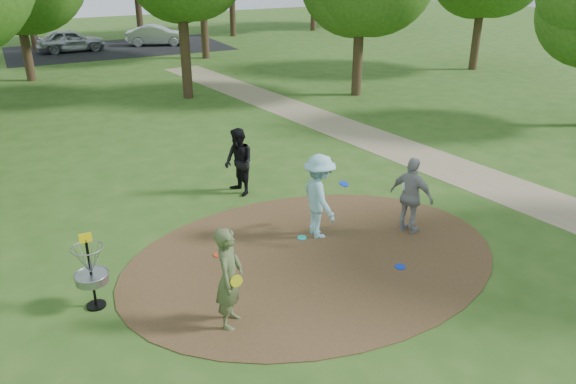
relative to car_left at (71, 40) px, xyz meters
name	(u,v)px	position (x,y,z in m)	size (l,w,h in m)	color
ground	(313,258)	(0.98, -30.11, -0.71)	(100.00, 100.00, 0.00)	#2D5119
dirt_clearing	(313,258)	(0.98, -30.11, -0.70)	(8.40, 8.40, 0.02)	#47301C
footpath	(472,176)	(7.48, -28.11, -0.70)	(2.00, 40.00, 0.01)	#8C7A5B
parking_lot	(119,48)	(2.98, -0.11, -0.71)	(14.00, 8.00, 0.01)	black
player_observer_with_disc	(229,278)	(-1.45, -31.46, 0.24)	(0.78, 0.83, 1.91)	#505D36
player_throwing_with_disc	(319,197)	(1.61, -29.25, 0.29)	(1.25, 1.35, 1.99)	#8DC9D2
player_walking_with_disc	(239,162)	(0.91, -26.15, 0.21)	(0.80, 0.97, 1.83)	black
player_waiting_with_disc	(411,196)	(3.59, -30.06, 0.22)	(0.83, 1.18, 1.85)	gray
disc_ground_cyan	(302,238)	(1.19, -29.22, -0.68)	(0.22, 0.22, 0.02)	#19C9C2
disc_ground_blue	(400,267)	(2.41, -31.29, -0.68)	(0.22, 0.22, 0.02)	#0C31D9
disc_ground_red	(218,255)	(-0.81, -29.09, -0.68)	(0.22, 0.22, 0.02)	red
car_left	(71,40)	(0.00, 0.00, 0.00)	(1.68, 4.17, 1.42)	#A6AAAE
car_right	(157,35)	(5.64, 0.06, -0.04)	(1.42, 4.07, 1.34)	#B7BCC0
disc_golf_basket	(90,266)	(-3.52, -29.81, 0.16)	(0.63, 0.63, 1.54)	black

